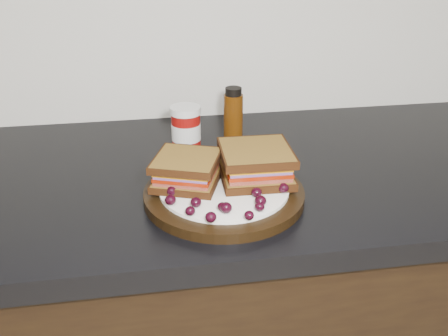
% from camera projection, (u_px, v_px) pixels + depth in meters
% --- Properties ---
extents(countertop, '(3.98, 0.60, 0.04)m').
position_uv_depth(countertop, '(203.00, 179.00, 0.99)').
color(countertop, black).
rests_on(countertop, base_cabinets).
extents(plate, '(0.28, 0.28, 0.02)m').
position_uv_depth(plate, '(224.00, 194.00, 0.87)').
color(plate, black).
rests_on(plate, countertop).
extents(sandwich_left, '(0.14, 0.14, 0.05)m').
position_uv_depth(sandwich_left, '(187.00, 170.00, 0.87)').
color(sandwich_left, brown).
rests_on(sandwich_left, plate).
extents(sandwich_right, '(0.13, 0.13, 0.06)m').
position_uv_depth(sandwich_right, '(256.00, 164.00, 0.88)').
color(sandwich_right, brown).
rests_on(sandwich_right, plate).
extents(grape_0, '(0.02, 0.02, 0.02)m').
position_uv_depth(grape_0, '(170.00, 200.00, 0.81)').
color(grape_0, black).
rests_on(grape_0, plate).
extents(grape_1, '(0.02, 0.02, 0.02)m').
position_uv_depth(grape_1, '(196.00, 202.00, 0.80)').
color(grape_1, black).
rests_on(grape_1, plate).
extents(grape_2, '(0.02, 0.02, 0.02)m').
position_uv_depth(grape_2, '(190.00, 211.00, 0.78)').
color(grape_2, black).
rests_on(grape_2, plate).
extents(grape_3, '(0.02, 0.02, 0.02)m').
position_uv_depth(grape_3, '(211.00, 217.00, 0.76)').
color(grape_3, black).
rests_on(grape_3, plate).
extents(grape_4, '(0.02, 0.02, 0.02)m').
position_uv_depth(grape_4, '(226.00, 208.00, 0.79)').
color(grape_4, black).
rests_on(grape_4, plate).
extents(grape_5, '(0.02, 0.02, 0.01)m').
position_uv_depth(grape_5, '(222.00, 207.00, 0.79)').
color(grape_5, black).
rests_on(grape_5, plate).
extents(grape_6, '(0.02, 0.02, 0.01)m').
position_uv_depth(grape_6, '(249.00, 215.00, 0.77)').
color(grape_6, black).
rests_on(grape_6, plate).
extents(grape_7, '(0.02, 0.02, 0.01)m').
position_uv_depth(grape_7, '(260.00, 207.00, 0.79)').
color(grape_7, black).
rests_on(grape_7, plate).
extents(grape_8, '(0.02, 0.02, 0.02)m').
position_uv_depth(grape_8, '(261.00, 201.00, 0.80)').
color(grape_8, black).
rests_on(grape_8, plate).
extents(grape_9, '(0.02, 0.02, 0.02)m').
position_uv_depth(grape_9, '(257.00, 192.00, 0.83)').
color(grape_9, black).
rests_on(grape_9, plate).
extents(grape_10, '(0.02, 0.02, 0.02)m').
position_uv_depth(grape_10, '(283.00, 188.00, 0.84)').
color(grape_10, black).
rests_on(grape_10, plate).
extents(grape_11, '(0.02, 0.02, 0.02)m').
position_uv_depth(grape_11, '(265.00, 182.00, 0.86)').
color(grape_11, black).
rests_on(grape_11, plate).
extents(grape_12, '(0.02, 0.02, 0.02)m').
position_uv_depth(grape_12, '(268.00, 182.00, 0.86)').
color(grape_12, black).
rests_on(grape_12, plate).
extents(grape_13, '(0.02, 0.02, 0.01)m').
position_uv_depth(grape_13, '(269.00, 170.00, 0.91)').
color(grape_13, black).
rests_on(grape_13, plate).
extents(grape_14, '(0.02, 0.02, 0.01)m').
position_uv_depth(grape_14, '(254.00, 170.00, 0.91)').
color(grape_14, black).
rests_on(grape_14, plate).
extents(grape_15, '(0.02, 0.02, 0.02)m').
position_uv_depth(grape_15, '(200.00, 175.00, 0.89)').
color(grape_15, black).
rests_on(grape_15, plate).
extents(grape_16, '(0.02, 0.02, 0.01)m').
position_uv_depth(grape_16, '(185.00, 174.00, 0.89)').
color(grape_16, black).
rests_on(grape_16, plate).
extents(grape_17, '(0.02, 0.02, 0.02)m').
position_uv_depth(grape_17, '(190.00, 179.00, 0.87)').
color(grape_17, black).
rests_on(grape_17, plate).
extents(grape_18, '(0.02, 0.02, 0.02)m').
position_uv_depth(grape_18, '(172.00, 187.00, 0.84)').
color(grape_18, black).
rests_on(grape_18, plate).
extents(grape_19, '(0.02, 0.02, 0.02)m').
position_uv_depth(grape_19, '(172.00, 191.00, 0.84)').
color(grape_19, black).
rests_on(grape_19, plate).
extents(grape_20, '(0.02, 0.02, 0.02)m').
position_uv_depth(grape_20, '(197.00, 180.00, 0.87)').
color(grape_20, black).
rests_on(grape_20, plate).
extents(grape_21, '(0.02, 0.02, 0.01)m').
position_uv_depth(grape_21, '(194.00, 183.00, 0.86)').
color(grape_21, black).
rests_on(grape_21, plate).
extents(grape_22, '(0.02, 0.02, 0.02)m').
position_uv_depth(grape_22, '(184.00, 188.00, 0.85)').
color(grape_22, black).
rests_on(grape_22, plate).
extents(condiment_jar, '(0.07, 0.07, 0.09)m').
position_uv_depth(condiment_jar, '(186.00, 128.00, 1.05)').
color(condiment_jar, maroon).
rests_on(condiment_jar, countertop).
extents(oil_bottle, '(0.04, 0.04, 0.12)m').
position_uv_depth(oil_bottle, '(233.00, 114.00, 1.09)').
color(oil_bottle, '#442206').
rests_on(oil_bottle, countertop).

